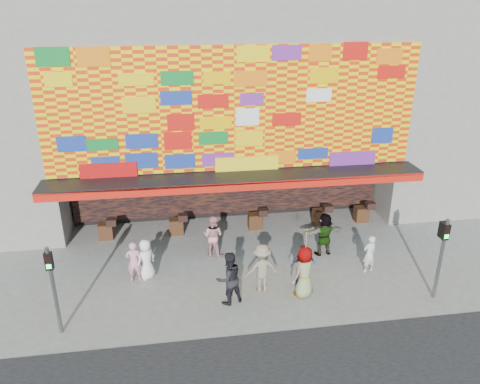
# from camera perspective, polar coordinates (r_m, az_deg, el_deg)

# --- Properties ---
(ground) EXTENTS (90.00, 90.00, 0.00)m
(ground) POSITION_cam_1_polar(r_m,az_deg,el_deg) (17.09, 1.24, -11.58)
(ground) COLOR slate
(ground) RESTS_ON ground
(shop_building) EXTENTS (15.20, 9.40, 10.00)m
(shop_building) POSITION_cam_1_polar(r_m,az_deg,el_deg) (22.66, -2.19, 11.48)
(shop_building) COLOR gray
(shop_building) RESTS_ON ground
(neighbor_right) EXTENTS (11.00, 8.00, 12.00)m
(neighbor_right) POSITION_cam_1_polar(r_m,az_deg,el_deg) (27.06, 27.11, 12.58)
(neighbor_right) COLOR gray
(neighbor_right) RESTS_ON ground
(signal_left) EXTENTS (0.22, 0.20, 3.00)m
(signal_left) POSITION_cam_1_polar(r_m,az_deg,el_deg) (15.12, -21.89, -10.06)
(signal_left) COLOR #59595B
(signal_left) RESTS_ON ground
(signal_right) EXTENTS (0.22, 0.20, 3.00)m
(signal_right) POSITION_cam_1_polar(r_m,az_deg,el_deg) (17.00, 23.42, -6.53)
(signal_right) COLOR #59595B
(signal_right) RESTS_ON ground
(ped_a) EXTENTS (0.91, 0.87, 1.57)m
(ped_a) POSITION_cam_1_polar(r_m,az_deg,el_deg) (17.55, -11.36, -8.06)
(ped_a) COLOR white
(ped_a) RESTS_ON ground
(ped_b) EXTENTS (0.59, 0.40, 1.57)m
(ped_b) POSITION_cam_1_polar(r_m,az_deg,el_deg) (17.50, -12.81, -8.28)
(ped_b) COLOR pink
(ped_b) RESTS_ON ground
(ped_c) EXTENTS (1.13, 1.01, 1.90)m
(ped_c) POSITION_cam_1_polar(r_m,az_deg,el_deg) (15.87, -1.38, -10.46)
(ped_c) COLOR black
(ped_c) RESTS_ON ground
(ped_d) EXTENTS (1.22, 0.78, 1.80)m
(ped_d) POSITION_cam_1_polar(r_m,az_deg,el_deg) (16.50, 2.66, -9.27)
(ped_d) COLOR gray
(ped_d) RESTS_ON ground
(ped_e) EXTENTS (0.93, 0.42, 1.57)m
(ped_e) POSITION_cam_1_polar(r_m,az_deg,el_deg) (17.05, 7.67, -8.78)
(ped_e) COLOR #394164
(ped_e) RESTS_ON ground
(ped_f) EXTENTS (1.71, 0.75, 1.78)m
(ped_f) POSITION_cam_1_polar(r_m,az_deg,el_deg) (19.00, 10.24, -5.08)
(ped_f) COLOR gray
(ped_f) RESTS_ON ground
(ped_g) EXTENTS (1.09, 1.01, 1.88)m
(ped_g) POSITION_cam_1_polar(r_m,az_deg,el_deg) (16.36, 7.85, -9.62)
(ped_g) COLOR gray
(ped_g) RESTS_ON ground
(ped_h) EXTENTS (0.62, 0.49, 1.50)m
(ped_h) POSITION_cam_1_polar(r_m,az_deg,el_deg) (18.28, 15.50, -7.27)
(ped_h) COLOR beige
(ped_h) RESTS_ON ground
(ped_i) EXTENTS (1.04, 0.97, 1.71)m
(ped_i) POSITION_cam_1_polar(r_m,az_deg,el_deg) (18.68, -3.30, -5.36)
(ped_i) COLOR pink
(ped_i) RESTS_ON ground
(parasol) EXTENTS (1.22, 1.23, 1.86)m
(parasol) POSITION_cam_1_polar(r_m,az_deg,el_deg) (15.75, 8.08, -5.88)
(parasol) COLOR #DCB78A
(parasol) RESTS_ON ground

